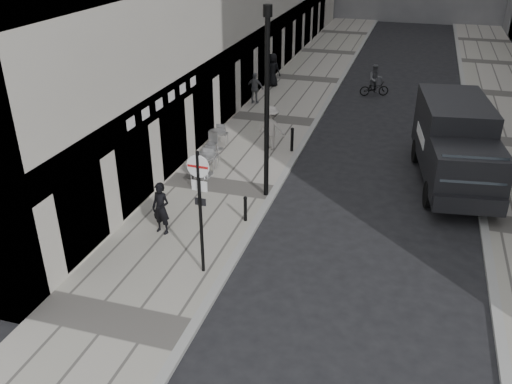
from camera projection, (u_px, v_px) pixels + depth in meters
sidewalk at (274, 120)px, 26.21m from camera, size 4.00×60.00×0.12m
walking_man at (161, 208)px, 16.37m from camera, size 0.68×0.52×1.66m
sign_post at (200, 197)px, 13.89m from camera, size 0.61×0.10×3.55m
lamppost at (267, 96)px, 17.41m from camera, size 0.29×0.29×6.38m
bollard_near at (292, 140)px, 22.34m from camera, size 0.13×0.13×0.95m
bollard_far at (245, 209)px, 17.20m from camera, size 0.11×0.11×0.80m
panel_van at (455, 141)px, 19.47m from camera, size 3.11×6.42×2.91m
cyclist at (375, 84)px, 29.64m from camera, size 1.69×1.08×1.72m
pedestrian_a at (255, 88)px, 27.96m from camera, size 0.97×0.46×1.61m
pedestrian_b at (271, 128)px, 22.41m from camera, size 1.27×0.85×1.83m
pedestrian_c at (272, 70)px, 30.85m from camera, size 1.02×0.78×1.86m
cafe_table_near at (204, 165)px, 20.06m from camera, size 0.76×1.72×0.98m
cafe_table_mid at (207, 162)px, 20.29m from camera, size 0.76×1.72×0.98m
cafe_table_far at (217, 139)px, 22.49m from camera, size 0.74×1.67×0.95m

